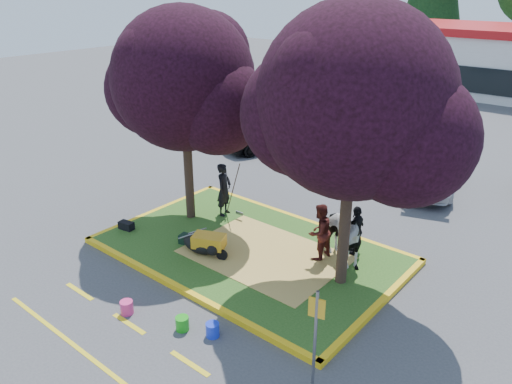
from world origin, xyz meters
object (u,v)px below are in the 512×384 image
Objects in this scene: cow at (339,235)px; bucket_blue at (213,330)px; bucket_green at (182,323)px; sign_post at (315,332)px; calf at (200,243)px; wheelbarrow at (209,241)px; bucket_pink at (127,307)px; car_silver at (297,129)px; handler at (224,189)px; car_black at (269,132)px.

cow is 4.38m from bucket_blue.
sign_post is at bearing 6.67° from bucket_green.
bucket_green is 0.72m from bucket_blue.
calf is 0.36m from wheelbarrow.
cow is at bearing 82.36° from bucket_blue.
car_silver reaches higher than bucket_pink.
cow is at bearing 61.65° from bucket_pink.
cow is 1.08× the size of handler.
sign_post reaches higher than car_black.
wheelbarrow is 3.11m from bucket_green.
bucket_pink is at bearing 176.20° from cow.
bucket_blue is at bearing -16.69° from calf.
handler reaches higher than bucket_blue.
calf is 3.56× the size of bucket_pink.
bucket_blue is at bearing 22.25° from bucket_green.
calf is at bearing 143.10° from sign_post.
wheelbarrow is 11.13m from car_silver.
sign_post is at bearing 123.03° from car_silver.
calf is 5.74m from sign_post.
bucket_blue is at bearing -36.23° from car_black.
bucket_pink is at bearing -109.29° from wheelbarrow.
car_black is at bearing 140.91° from calf.
bucket_green is 0.07× the size of car_black.
bucket_green is (1.69, -2.58, -0.40)m from wheelbarrow.
cow reaches higher than bucket_pink.
sign_post is at bearing -27.82° from car_black.
car_silver is at bearing 114.98° from bucket_green.
wheelbarrow reaches higher than bucket_pink.
sign_post is at bearing 9.76° from bucket_pink.
calf is 2.59m from handler.
bucket_pink is at bearing 175.31° from sign_post.
wheelbarrow is 0.71× the size of sign_post.
bucket_pink reaches higher than bucket_green.
car_black is at bearing 123.14° from bucket_blue.
handler reaches higher than car_silver.
sign_post is 0.49× the size of car_silver.
car_silver is at bearing 108.92° from bucket_pink.
wheelbarrow is (1.47, -2.20, -0.46)m from handler.
bucket_green is at bearing 16.44° from bucket_pink.
bucket_green is (3.16, -4.78, -0.86)m from handler.
bucket_pink is (0.25, -3.01, -0.40)m from wheelbarrow.
sign_post is 3.45m from bucket_green.
handler is (-1.15, 2.24, 0.62)m from calf.
car_black is (-7.38, 11.30, 0.59)m from bucket_blue.
sign_post reaches higher than bucket_blue.
cow is 5.80× the size of bucket_blue.
sign_post is 15.51m from car_silver.
bucket_pink is 2.22m from bucket_blue.
cow reaches higher than bucket_green.
handler is 2.69m from wheelbarrow.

